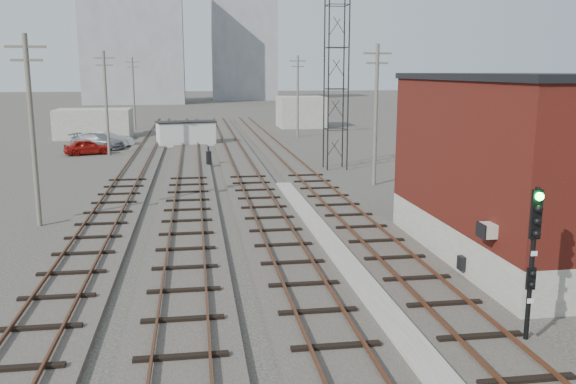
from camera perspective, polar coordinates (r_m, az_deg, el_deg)
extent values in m
plane|color=#282621|center=(70.44, -4.61, 5.26)|extent=(320.00, 320.00, 0.00)
cube|color=#332D28|center=(49.98, 0.01, 2.96)|extent=(3.20, 90.00, 0.20)
cube|color=#4C2816|center=(49.84, -0.81, 3.20)|extent=(0.07, 90.00, 0.12)
cube|color=#4C2816|center=(50.06, 0.82, 3.24)|extent=(0.07, 90.00, 0.12)
cube|color=#332D28|center=(49.54, -4.58, 2.85)|extent=(3.20, 90.00, 0.20)
cube|color=#4C2816|center=(49.46, -5.41, 3.09)|extent=(0.07, 90.00, 0.12)
cube|color=#4C2816|center=(49.56, -3.75, 3.13)|extent=(0.07, 90.00, 0.12)
cube|color=#332D28|center=(49.42, -9.21, 2.72)|extent=(3.20, 90.00, 0.20)
cube|color=#4C2816|center=(49.40, -10.05, 2.96)|extent=(0.07, 90.00, 0.12)
cube|color=#4C2816|center=(49.38, -8.38, 3.01)|extent=(0.07, 90.00, 0.12)
cube|color=#332D28|center=(49.62, -13.84, 2.57)|extent=(3.20, 90.00, 0.20)
cube|color=#4C2816|center=(49.66, -14.67, 2.81)|extent=(0.07, 90.00, 0.12)
cube|color=#4C2816|center=(49.53, -13.02, 2.86)|extent=(0.07, 90.00, 0.12)
cube|color=gray|center=(25.54, 4.09, -5.11)|extent=(0.90, 28.00, 0.26)
cube|color=gray|center=(26.04, 20.36, -4.06)|extent=(6.00, 12.00, 1.50)
cube|color=#511E13|center=(25.39, 20.89, 3.58)|extent=(6.00, 12.00, 5.50)
cube|color=black|center=(25.20, 21.35, 10.01)|extent=(6.20, 12.20, 0.25)
cube|color=beige|center=(20.77, 18.15, -3.43)|extent=(0.45, 0.62, 0.45)
cube|color=black|center=(23.02, 15.92, -6.41)|extent=(0.20, 0.35, 0.50)
cylinder|color=black|center=(45.20, 3.82, 11.47)|extent=(0.10, 0.10, 15.00)
cylinder|color=black|center=(45.54, 5.70, 11.44)|extent=(0.10, 0.10, 15.00)
cylinder|color=black|center=(46.66, 3.41, 11.47)|extent=(0.10, 0.10, 15.00)
cylinder|color=black|center=(47.00, 5.24, 11.44)|extent=(0.10, 0.10, 15.00)
cylinder|color=#595147|center=(30.94, -22.81, 5.16)|extent=(0.24, 0.24, 9.00)
cube|color=#595147|center=(30.83, -23.37, 12.38)|extent=(1.80, 0.12, 0.12)
cube|color=#595147|center=(30.82, -23.28, 11.27)|extent=(1.40, 0.12, 0.12)
cylinder|color=#595147|center=(55.47, -16.63, 7.89)|extent=(0.24, 0.24, 9.00)
cube|color=#595147|center=(55.41, -16.86, 11.91)|extent=(1.80, 0.12, 0.12)
cube|color=#595147|center=(55.40, -16.83, 11.29)|extent=(1.40, 0.12, 0.12)
cylinder|color=#595147|center=(80.29, -14.24, 8.91)|extent=(0.24, 0.24, 9.00)
cube|color=#595147|center=(80.24, -14.38, 11.69)|extent=(1.80, 0.12, 0.12)
cube|color=#595147|center=(80.24, -14.36, 11.27)|extent=(1.40, 0.12, 0.12)
cylinder|color=#595147|center=(39.69, 8.21, 7.08)|extent=(0.24, 0.24, 9.00)
cube|color=#595147|center=(39.60, 8.37, 12.71)|extent=(1.80, 0.12, 0.12)
cube|color=#595147|center=(39.59, 8.35, 11.85)|extent=(1.40, 0.12, 0.12)
cylinder|color=#595147|center=(68.91, 0.91, 8.92)|extent=(0.24, 0.24, 9.00)
cube|color=#595147|center=(68.86, 0.92, 12.16)|extent=(1.80, 0.12, 0.12)
cube|color=#595147|center=(68.85, 0.92, 11.66)|extent=(1.40, 0.12, 0.12)
cube|color=gray|center=(145.67, -14.24, 13.95)|extent=(22.00, 14.00, 30.00)
cube|color=gray|center=(160.51, -4.17, 13.26)|extent=(16.00, 12.00, 26.00)
cube|color=gray|center=(70.98, -17.70, 6.11)|extent=(8.00, 5.00, 3.20)
cube|color=gray|center=(81.28, 1.24, 7.51)|extent=(6.00, 6.00, 4.00)
cube|color=gray|center=(18.19, 21.31, -13.10)|extent=(0.40, 0.40, 0.10)
cylinder|color=black|center=(17.45, 21.81, -6.67)|extent=(0.13, 0.13, 4.37)
cube|color=black|center=(17.05, 22.20, -1.96)|extent=(0.28, 0.10, 1.31)
sphere|color=#0CE533|center=(16.88, 22.48, -0.40)|extent=(0.22, 0.22, 0.22)
sphere|color=black|center=(16.95, 22.40, -1.48)|extent=(0.22, 0.22, 0.22)
sphere|color=black|center=(17.02, 22.31, -2.56)|extent=(0.22, 0.22, 0.22)
sphere|color=black|center=(17.09, 22.23, -3.63)|extent=(0.22, 0.22, 0.22)
cube|color=black|center=(17.51, 21.77, -7.54)|extent=(0.24, 0.09, 0.60)
cube|color=white|center=(17.26, 22.05, -5.36)|extent=(0.17, 0.02, 0.13)
cube|color=white|center=(17.66, 21.73, -9.45)|extent=(0.17, 0.02, 0.13)
cube|color=black|center=(47.63, -7.42, 3.14)|extent=(0.42, 0.42, 1.11)
cylinder|color=black|center=(47.54, -7.44, 4.01)|extent=(0.09, 0.09, 0.33)
cube|color=silver|center=(61.76, -9.52, 5.38)|extent=(5.90, 3.40, 2.31)
cube|color=black|center=(61.65, -9.56, 6.49)|extent=(6.12, 3.61, 0.11)
imported|color=maroon|center=(57.05, -18.25, 4.02)|extent=(4.34, 2.83, 1.37)
imported|color=#A5A7AC|center=(62.02, -16.42, 4.75)|extent=(4.93, 2.75, 1.54)
imported|color=slate|center=(60.78, -17.37, 4.55)|extent=(5.61, 4.02, 1.51)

